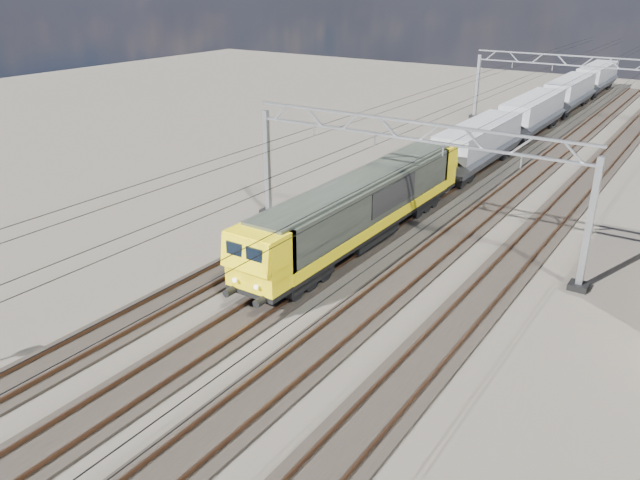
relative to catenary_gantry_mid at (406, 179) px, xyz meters
The scene contains 13 objects.
ground 5.59m from the catenary_gantry_mid, 90.00° to the right, with size 160.00×160.00×0.00m, color black.
track_outer_west 8.17m from the catenary_gantry_mid, 146.31° to the right, with size 2.60×140.00×0.30m.
track_loco 5.89m from the catenary_gantry_mid, 116.57° to the right, with size 2.60×140.00×0.30m.
track_inner_east 5.89m from the catenary_gantry_mid, 63.43° to the right, with size 2.60×140.00×0.30m.
track_outer_east 8.17m from the catenary_gantry_mid, 33.69° to the right, with size 2.60×140.00×0.30m.
catenary_gantry_mid is the anchor object (origin of this frame).
catenary_gantry_far 36.00m from the catenary_gantry_mid, 90.00° to the left, with size 19.90×0.90×7.11m.
overhead_wires 4.40m from the catenary_gantry_mid, 90.00° to the left, with size 12.03×140.00×0.53m.
locomotive 2.72m from the catenary_gantry_mid, 154.28° to the right, with size 2.76×21.10×3.62m.
hopper_wagon_lead 16.93m from the catenary_gantry_mid, 96.82° to the left, with size 3.38×13.00×3.25m.
hopper_wagon_mid 31.04m from the catenary_gantry_mid, 93.70° to the left, with size 3.38×13.00×3.25m.
hopper_wagon_third 45.21m from the catenary_gantry_mid, 92.54° to the left, with size 3.38×13.00×3.25m.
hopper_wagon_fourth 59.39m from the catenary_gantry_mid, 91.93° to the left, with size 3.38×13.00×3.25m.
Camera 1 is at (14.05, -25.37, 13.88)m, focal length 35.00 mm.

